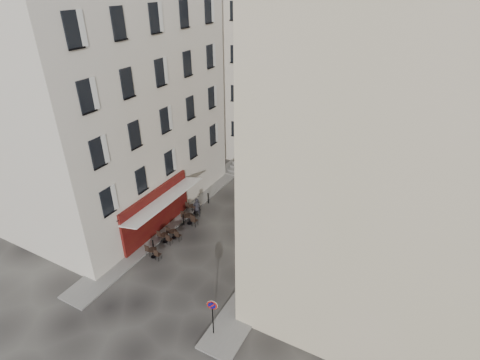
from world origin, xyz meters
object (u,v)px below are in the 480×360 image
Objects in this scene: no_parking_sign at (212,311)px; bistro_table_a at (153,252)px; bistro_table_b at (165,237)px; pedestrian at (197,208)px.

no_parking_sign is 2.03× the size of bistro_table_a.
pedestrian is (0.22, 3.75, 0.39)m from bistro_table_b.
bistro_table_a is at bearing 46.29° from pedestrian.
bistro_table_a is 5.41m from pedestrian.
no_parking_sign reaches higher than bistro_table_b.
pedestrian is at bearing 113.93° from no_parking_sign.
bistro_table_b is 0.73× the size of pedestrian.
no_parking_sign is at bearing 83.34° from pedestrian.
no_parking_sign reaches higher than pedestrian.
bistro_table_a is 0.73× the size of pedestrian.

